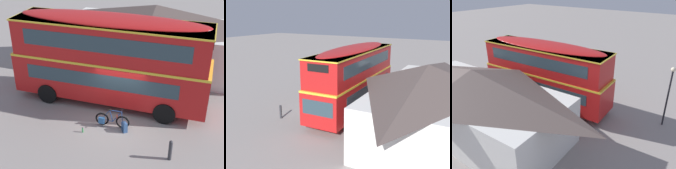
{
  "view_description": "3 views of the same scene",
  "coord_description": "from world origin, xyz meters",
  "views": [
    {
      "loc": [
        4.47,
        -12.6,
        9.05
      ],
      "look_at": [
        -0.08,
        -0.65,
        2.23
      ],
      "focal_mm": 50.72,
      "sensor_mm": 36.0,
      "label": 1
    },
    {
      "loc": [
        15.93,
        9.95,
        7.06
      ],
      "look_at": [
        -1.42,
        -0.17,
        1.65
      ],
      "focal_mm": 42.49,
      "sensor_mm": 36.0,
      "label": 2
    },
    {
      "loc": [
        -11.59,
        13.72,
        8.85
      ],
      "look_at": [
        -1.94,
        0.36,
        1.35
      ],
      "focal_mm": 36.6,
      "sensor_mm": 36.0,
      "label": 3
    }
  ],
  "objects": [
    {
      "name": "pub_building",
      "position": [
        0.05,
        6.84,
        2.13
      ],
      "size": [
        12.42,
        5.96,
        4.16
      ],
      "color": "silver",
      "rests_on": "ground"
    },
    {
      "name": "street_lamp",
      "position": [
        -9.39,
        -0.62,
        2.58
      ],
      "size": [
        0.28,
        0.28,
        4.11
      ],
      "color": "black",
      "rests_on": "ground"
    },
    {
      "name": "kerb_bollard",
      "position": [
        3.07,
        -2.15,
        0.5
      ],
      "size": [
        0.16,
        0.16,
        0.97
      ],
      "color": "#333338",
      "rests_on": "ground"
    },
    {
      "name": "touring_bicycle",
      "position": [
        -0.07,
        -0.81,
        0.37
      ],
      "size": [
        1.71,
        0.55,
        0.99
      ],
      "color": "black",
      "rests_on": "ground"
    },
    {
      "name": "backpack_on_ground",
      "position": [
        0.67,
        -0.97,
        0.27
      ],
      "size": [
        0.35,
        0.36,
        0.53
      ],
      "color": "#2D4C7A",
      "rests_on": "ground"
    },
    {
      "name": "double_decker_bus",
      "position": [
        -0.97,
        1.43,
        2.64
      ],
      "size": [
        10.36,
        3.02,
        4.79
      ],
      "color": "black",
      "rests_on": "ground"
    },
    {
      "name": "water_bottle_green_metal",
      "position": [
        -1.15,
        -1.74,
        0.12
      ],
      "size": [
        0.07,
        0.07,
        0.26
      ],
      "color": "green",
      "rests_on": "ground"
    },
    {
      "name": "ground_plane",
      "position": [
        0.0,
        0.0,
        0.0
      ],
      "size": [
        120.0,
        120.0,
        0.0
      ],
      "primitive_type": "plane",
      "color": "gray"
    }
  ]
}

